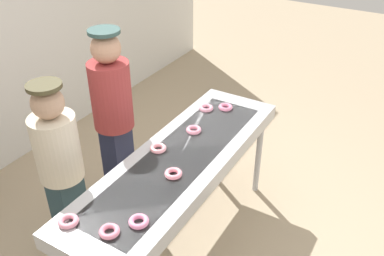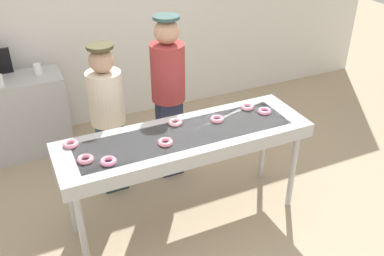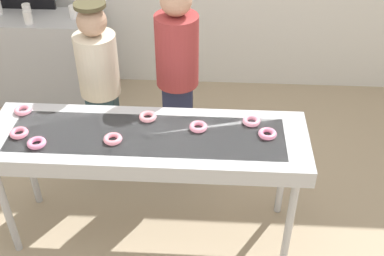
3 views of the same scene
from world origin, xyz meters
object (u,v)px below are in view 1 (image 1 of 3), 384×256
at_px(strawberry_donut_1, 173,174).
at_px(strawberry_donut_2, 158,148).
at_px(worker_assistant, 61,166).
at_px(strawberry_donut_4, 226,107).
at_px(strawberry_donut_5, 206,108).
at_px(strawberry_donut_6, 109,231).
at_px(strawberry_donut_0, 194,130).
at_px(fryer_conveyor, 180,164).
at_px(worker_baker, 113,115).
at_px(strawberry_donut_7, 139,221).
at_px(strawberry_donut_3, 68,221).

bearing_deg(strawberry_donut_1, strawberry_donut_2, 53.06).
distance_m(strawberry_donut_1, worker_assistant, 0.88).
bearing_deg(worker_assistant, strawberry_donut_4, 137.18).
xyz_separation_m(strawberry_donut_5, worker_assistant, (-1.20, 0.57, -0.08)).
bearing_deg(strawberry_donut_5, strawberry_donut_6, -171.85).
xyz_separation_m(strawberry_donut_0, strawberry_donut_1, (-0.56, -0.17, 0.00)).
bearing_deg(strawberry_donut_1, strawberry_donut_5, 15.31).
xyz_separation_m(fryer_conveyor, strawberry_donut_6, (-0.86, -0.05, 0.09)).
bearing_deg(worker_baker, strawberry_donut_7, 58.69).
height_order(strawberry_donut_4, strawberry_donut_7, same).
relative_size(fryer_conveyor, strawberry_donut_7, 17.62).
bearing_deg(strawberry_donut_3, worker_assistant, 50.46).
bearing_deg(strawberry_donut_0, worker_assistant, 141.52).
bearing_deg(strawberry_donut_7, strawberry_donut_6, 146.82).
relative_size(strawberry_donut_2, strawberry_donut_6, 1.00).
bearing_deg(strawberry_donut_4, strawberry_donut_6, -177.08).
relative_size(strawberry_donut_0, strawberry_donut_5, 1.00).
bearing_deg(strawberry_donut_1, strawberry_donut_4, 6.33).
height_order(strawberry_donut_2, worker_baker, worker_baker).
bearing_deg(strawberry_donut_0, strawberry_donut_7, -167.33).
distance_m(strawberry_donut_3, strawberry_donut_4, 1.75).
relative_size(strawberry_donut_0, strawberry_donut_2, 1.00).
distance_m(strawberry_donut_0, strawberry_donut_1, 0.59).
relative_size(strawberry_donut_5, strawberry_donut_7, 1.00).
relative_size(strawberry_donut_0, strawberry_donut_6, 1.00).
distance_m(strawberry_donut_0, strawberry_donut_7, 1.08).
xyz_separation_m(fryer_conveyor, strawberry_donut_1, (-0.22, -0.08, 0.09)).
relative_size(fryer_conveyor, strawberry_donut_2, 17.62).
height_order(strawberry_donut_2, strawberry_donut_5, same).
bearing_deg(strawberry_donut_1, strawberry_donut_0, 16.48).
xyz_separation_m(fryer_conveyor, strawberry_donut_2, (-0.02, 0.19, 0.09)).
distance_m(strawberry_donut_2, strawberry_donut_5, 0.73).
distance_m(strawberry_donut_4, strawberry_donut_6, 1.68).
distance_m(strawberry_donut_0, strawberry_donut_2, 0.38).
bearing_deg(fryer_conveyor, strawberry_donut_6, -176.60).
height_order(strawberry_donut_2, strawberry_donut_4, same).
bearing_deg(worker_baker, worker_assistant, 12.85).
relative_size(strawberry_donut_3, worker_baker, 0.07).
bearing_deg(strawberry_donut_4, strawberry_donut_7, -173.07).
bearing_deg(strawberry_donut_6, fryer_conveyor, 3.40).
bearing_deg(strawberry_donut_6, worker_baker, 38.59).
bearing_deg(fryer_conveyor, strawberry_donut_2, 95.03).
relative_size(fryer_conveyor, strawberry_donut_6, 17.62).
xyz_separation_m(strawberry_donut_0, strawberry_donut_5, (0.37, 0.09, 0.00)).
bearing_deg(strawberry_donut_7, strawberry_donut_1, 8.18).
bearing_deg(strawberry_donut_1, worker_baker, 66.41).
relative_size(strawberry_donut_2, strawberry_donut_4, 1.00).
distance_m(strawberry_donut_5, worker_baker, 0.81).
relative_size(fryer_conveyor, strawberry_donut_4, 17.62).
xyz_separation_m(strawberry_donut_1, strawberry_donut_4, (1.03, 0.11, 0.00)).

